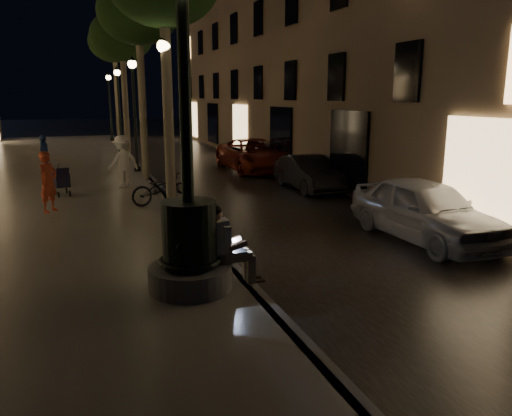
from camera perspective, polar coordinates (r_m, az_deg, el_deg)
name	(u,v)px	position (r m, az deg, el deg)	size (l,w,h in m)	color
ground	(148,179)	(21.24, -12.24, 3.27)	(120.00, 120.00, 0.00)	black
cobble_lane	(218,175)	(21.81, -4.39, 3.79)	(6.00, 45.00, 0.02)	black
promenade	(44,182)	(21.11, -23.08, 2.76)	(8.00, 45.00, 0.20)	slate
curb_strip	(148,177)	(21.23, -12.25, 3.54)	(0.25, 45.00, 0.20)	#59595B
building_right	(334,12)	(27.26, 8.90, 21.26)	(8.00, 36.00, 15.00)	#736147
fountain_lamppost	(189,230)	(8.26, -7.65, -2.55)	(1.40, 1.40, 5.21)	#59595B
seated_man_laptop	(225,243)	(8.48, -3.52, -4.01)	(1.04, 0.35, 1.40)	tan
tree_second	(138,14)	(20.18, -13.33, 20.81)	(3.00, 3.00, 7.40)	#6B604C
tree_third	(122,37)	(26.06, -15.11, 18.37)	(3.00, 3.00, 7.20)	#6B604C
tree_far	(114,43)	(32.05, -15.92, 17.70)	(3.00, 3.00, 7.50)	#6B604C
lamp_curb_a	(166,101)	(14.00, -10.26, 11.95)	(0.36, 0.36, 4.81)	black
lamp_curb_b	(134,99)	(21.93, -13.78, 11.98)	(0.36, 0.36, 4.81)	black
lamp_curb_c	(119,98)	(29.90, -15.43, 11.98)	(0.36, 0.36, 4.81)	black
lamp_curb_d	(110,98)	(37.88, -16.38, 11.98)	(0.36, 0.36, 4.81)	black
stroller	(62,180)	(17.32, -21.33, 3.01)	(0.55, 1.03, 1.03)	black
car_front	(425,210)	(12.43, 18.78, -0.20)	(1.75, 4.35, 1.48)	#A2A3A9
car_second	(308,173)	(18.28, 6.01, 3.99)	(1.33, 3.80, 1.25)	black
car_third	(254,155)	(22.89, -0.24, 6.06)	(2.41, 5.23, 1.45)	#992A13
pedestrian_red	(48,182)	(14.95, -22.65, 2.78)	(0.62, 0.41, 1.70)	#B13D23
pedestrian_white	(123,162)	(18.18, -14.99, 5.14)	(1.19, 0.68, 1.84)	white
pedestrian_blue	(44,154)	(22.53, -23.05, 5.65)	(0.94, 0.39, 1.61)	#294C98
bicycle	(161,189)	(15.10, -10.81, 2.19)	(0.63, 1.81, 0.95)	black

